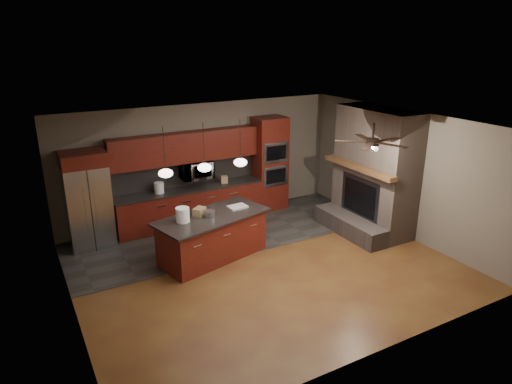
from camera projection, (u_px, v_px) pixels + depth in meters
ground at (265, 266)px, 8.96m from camera, size 7.00×7.00×0.00m
ceiling at (266, 125)px, 8.04m from camera, size 7.00×6.00×0.02m
back_wall at (203, 162)px, 10.98m from camera, size 7.00×0.02×2.80m
right_wall at (402, 173)px, 10.10m from camera, size 0.02×6.00×2.80m
left_wall at (65, 238)px, 6.89m from camera, size 0.02×6.00×2.80m
slate_tile_patch at (225, 233)px, 10.44m from camera, size 7.00×2.40×0.01m
fireplace_column at (373, 176)px, 10.25m from camera, size 1.30×2.10×2.80m
back_cabinetry at (189, 188)px, 10.71m from camera, size 3.59×0.64×2.20m
oven_tower at (270, 164)px, 11.57m from camera, size 0.80×0.63×2.38m
microwave at (196, 170)px, 10.68m from camera, size 0.73×0.41×0.50m
refrigerator at (88, 200)px, 9.51m from camera, size 0.89×0.75×2.07m
kitchen_island at (213, 236)px, 9.15m from camera, size 2.46×1.56×0.92m
white_bucket at (183, 215)px, 8.66m from camera, size 0.30×0.30×0.28m
paint_can at (210, 214)px, 8.90m from camera, size 0.20×0.20×0.13m
paint_tray at (237, 207)px, 9.41m from camera, size 0.40×0.29×0.04m
cardboard_box at (199, 212)px, 8.99m from camera, size 0.30×0.29×0.16m
counter_bucket at (159, 188)px, 10.30m from camera, size 0.25×0.25×0.25m
counter_box at (224, 180)px, 11.00m from camera, size 0.18×0.15×0.18m
pendant_left at (166, 173)px, 8.13m from camera, size 0.26×0.26×0.92m
pendant_center at (205, 167)px, 8.48m from camera, size 0.26×0.26×0.92m
pendant_right at (240, 162)px, 8.82m from camera, size 0.26×0.26×0.92m
ceiling_fan at (373, 141)px, 8.31m from camera, size 1.27×1.33×0.41m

